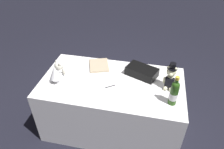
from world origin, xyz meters
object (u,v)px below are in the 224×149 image
object	(u,v)px
champagne_bottle	(174,93)
signing_pen	(110,86)
teddy_bear_groom	(170,78)
teddy_bear_bride	(59,73)
gift_case_black	(142,72)
guestbook	(99,65)

from	to	relation	value
champagne_bottle	signing_pen	size ratio (longest dim) A/B	3.04
teddy_bear_groom	teddy_bear_bride	distance (m)	1.19
teddy_bear_bride	signing_pen	world-z (taller)	teddy_bear_bride
teddy_bear_bride	gift_case_black	distance (m)	0.93
signing_pen	teddy_bear_bride	bearing A→B (deg)	0.80
gift_case_black	guestbook	bearing A→B (deg)	-7.96
teddy_bear_bride	guestbook	xyz separation A→B (m)	(-0.35, -0.36, -0.10)
signing_pen	guestbook	world-z (taller)	guestbook
signing_pen	guestbook	size ratio (longest dim) A/B	0.38
gift_case_black	guestbook	size ratio (longest dim) A/B	1.42
signing_pen	gift_case_black	xyz separation A→B (m)	(-0.31, -0.28, 0.05)
signing_pen	guestbook	bearing A→B (deg)	-58.95
teddy_bear_bride	champagne_bottle	world-z (taller)	champagne_bottle
teddy_bear_bride	guestbook	distance (m)	0.52
teddy_bear_groom	champagne_bottle	distance (m)	0.23
teddy_bear_bride	guestbook	world-z (taller)	teddy_bear_bride
champagne_bottle	gift_case_black	distance (m)	0.53
signing_pen	guestbook	xyz separation A→B (m)	(0.21, -0.36, 0.01)
teddy_bear_groom	gift_case_black	bearing A→B (deg)	-28.15
gift_case_black	teddy_bear_bride	bearing A→B (deg)	18.22
guestbook	champagne_bottle	bearing A→B (deg)	132.66
guestbook	teddy_bear_bride	bearing A→B (deg)	26.90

